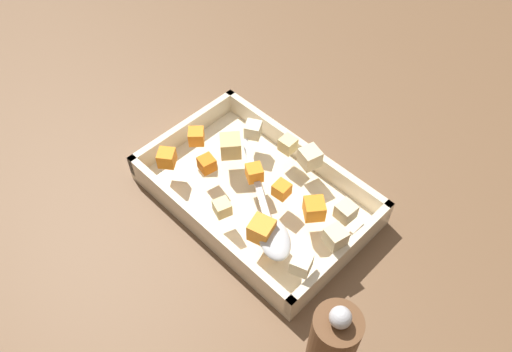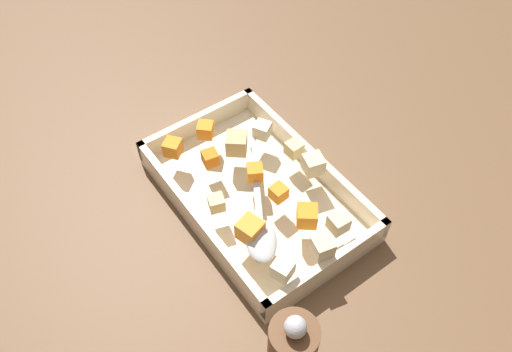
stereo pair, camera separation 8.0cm
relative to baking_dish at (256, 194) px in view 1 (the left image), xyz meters
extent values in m
plane|color=brown|center=(-0.02, -0.01, -0.02)|extent=(4.00, 4.00, 0.00)
cube|color=beige|center=(0.00, 0.00, -0.01)|extent=(0.36, 0.23, 0.01)
cube|color=beige|center=(0.00, -0.11, 0.02)|extent=(0.36, 0.01, 0.04)
cube|color=beige|center=(0.00, 0.11, 0.02)|extent=(0.36, 0.01, 0.04)
cube|color=beige|center=(-0.18, 0.00, 0.02)|extent=(0.01, 0.23, 0.04)
cube|color=beige|center=(0.18, 0.00, 0.02)|extent=(0.01, 0.23, 0.04)
cube|color=orange|center=(-0.01, 0.00, 0.05)|extent=(0.03, 0.03, 0.02)
cube|color=orange|center=(-0.13, -0.02, 0.05)|extent=(0.04, 0.04, 0.03)
cube|color=orange|center=(0.05, 0.01, 0.05)|extent=(0.02, 0.02, 0.02)
cube|color=orange|center=(0.11, 0.01, 0.05)|extent=(0.04, 0.04, 0.03)
cube|color=orange|center=(0.08, -0.07, 0.05)|extent=(0.04, 0.04, 0.03)
cube|color=orange|center=(-0.13, -0.08, 0.05)|extent=(0.04, 0.04, 0.03)
cube|color=orange|center=(-0.07, -0.04, 0.05)|extent=(0.03, 0.03, 0.02)
cube|color=beige|center=(0.04, 0.08, 0.05)|extent=(0.04, 0.04, 0.03)
cube|color=beige|center=(0.14, 0.04, 0.05)|extent=(0.03, 0.03, 0.03)
cube|color=#E0CC89|center=(0.01, -0.08, 0.05)|extent=(0.03, 0.03, 0.02)
cube|color=beige|center=(-0.07, 0.07, 0.05)|extent=(0.04, 0.04, 0.03)
cube|color=tan|center=(-0.07, 0.01, 0.05)|extent=(0.05, 0.05, 0.03)
cube|color=beige|center=(0.16, 0.00, 0.05)|extent=(0.03, 0.03, 0.03)
cube|color=#E0CC89|center=(-0.01, 0.08, 0.05)|extent=(0.03, 0.03, 0.02)
cube|color=beige|center=(0.15, -0.07, 0.05)|extent=(0.03, 0.03, 0.03)
ellipsoid|color=silver|center=(0.10, -0.06, 0.05)|extent=(0.08, 0.08, 0.02)
cube|color=silver|center=(0.00, 0.00, 0.04)|extent=(0.15, 0.10, 0.01)
cylinder|color=brown|center=(0.26, -0.14, 0.07)|extent=(0.06, 0.06, 0.18)
sphere|color=#B7B7BC|center=(0.26, -0.14, 0.17)|extent=(0.02, 0.02, 0.02)
camera|label=1|loc=(0.35, -0.35, 0.67)|focal=35.97mm
camera|label=2|loc=(0.40, -0.29, 0.67)|focal=35.97mm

